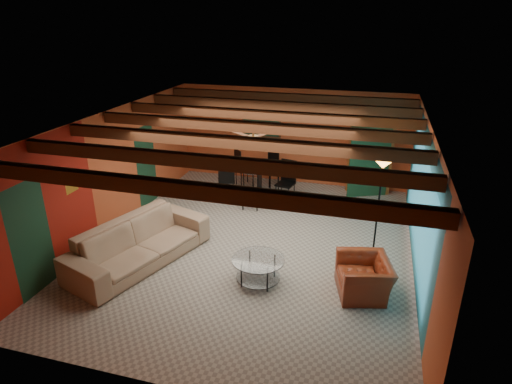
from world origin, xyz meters
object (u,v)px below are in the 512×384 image
(potted_plant, at_px, (374,118))
(armchair, at_px, (364,277))
(vase, at_px, (257,153))
(sofa, at_px, (139,243))
(dining_table, at_px, (257,176))
(floor_lamp, at_px, (378,210))
(armoire, at_px, (370,161))
(coffee_table, at_px, (258,270))

(potted_plant, bearing_deg, armchair, -88.30)
(vase, bearing_deg, sofa, -108.59)
(sofa, height_order, armchair, sofa)
(sofa, distance_m, dining_table, 4.14)
(floor_lamp, height_order, potted_plant, potted_plant)
(potted_plant, relative_size, vase, 2.25)
(armoire, relative_size, floor_lamp, 0.85)
(vase, bearing_deg, armoire, 19.96)
(armoire, bearing_deg, armchair, -111.99)
(coffee_table, bearing_deg, floor_lamp, 35.14)
(armoire, distance_m, vase, 3.06)
(sofa, distance_m, floor_lamp, 4.70)
(armchair, xyz_separation_m, potted_plant, (-0.14, 4.82, 1.76))
(coffee_table, height_order, armoire, armoire)
(dining_table, bearing_deg, vase, 0.00)
(floor_lamp, bearing_deg, vase, 140.80)
(sofa, height_order, armoire, armoire)
(sofa, relative_size, dining_table, 1.38)
(armchair, xyz_separation_m, dining_table, (-3.00, 3.79, 0.23))
(dining_table, xyz_separation_m, vase, (0.00, 0.00, 0.66))
(floor_lamp, bearing_deg, coffee_table, -144.86)
(vase, bearing_deg, floor_lamp, -39.20)
(sofa, distance_m, coffee_table, 2.45)
(sofa, distance_m, armchair, 4.33)
(coffee_table, height_order, dining_table, dining_table)
(armchair, height_order, vase, vase)
(vase, bearing_deg, coffee_table, -74.15)
(armchair, height_order, dining_table, dining_table)
(sofa, xyz_separation_m, armchair, (4.32, 0.13, -0.10))
(armoire, distance_m, floor_lamp, 3.61)
(coffee_table, bearing_deg, armchair, 5.64)
(floor_lamp, bearing_deg, armoire, 94.36)
(dining_table, distance_m, floor_lamp, 4.08)
(vase, bearing_deg, dining_table, 0.00)
(sofa, distance_m, vase, 4.21)
(armchair, xyz_separation_m, armoire, (-0.14, 4.82, 0.60))
(floor_lamp, xyz_separation_m, vase, (-3.14, 2.56, 0.13))
(potted_plant, bearing_deg, dining_table, -160.04)
(coffee_table, bearing_deg, armoire, 70.92)
(potted_plant, bearing_deg, coffee_table, -109.08)
(armchair, xyz_separation_m, coffee_table, (-1.88, -0.19, -0.08))
(potted_plant, bearing_deg, floor_lamp, -85.64)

